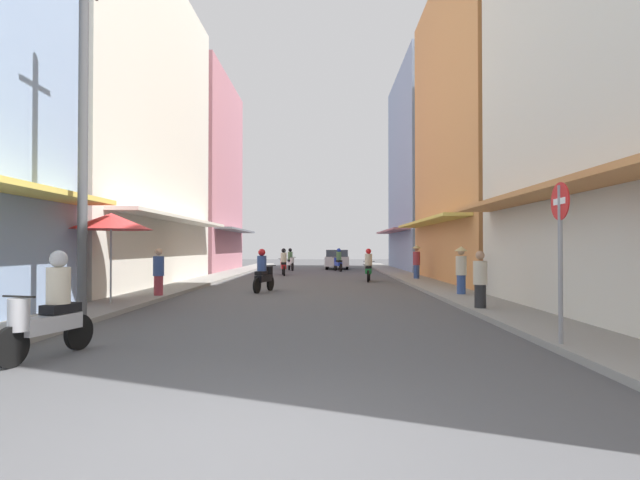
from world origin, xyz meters
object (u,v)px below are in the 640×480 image
vendor_umbrella (111,221)px  pedestrian_far (480,282)px  utility_pole (83,136)px  motorbike_white (291,261)px  motorbike_blue (338,261)px  parked_car (337,259)px  motorbike_green (369,267)px  pedestrian_crossing (461,269)px  motorbike_silver (49,310)px  pedestrian_midway (159,274)px  pedestrian_foreground (417,261)px  motorbike_red (283,263)px  motorbike_black (264,273)px  street_sign_no_entry (560,242)px

vendor_umbrella → pedestrian_far: bearing=-5.3°
vendor_umbrella → utility_pole: bearing=-77.8°
pedestrian_far → motorbike_white: bearing=105.7°
vendor_umbrella → utility_pole: (0.61, -2.81, 1.69)m
motorbike_blue → parked_car: size_ratio=0.43×
motorbike_green → pedestrian_crossing: pedestrian_crossing is taller
motorbike_silver → parked_car: motorbike_silver is taller
motorbike_blue → pedestrian_far: bearing=-82.0°
motorbike_green → pedestrian_midway: bearing=-131.5°
parked_car → vendor_umbrella: 25.38m
pedestrian_crossing → pedestrian_foreground: 8.09m
motorbike_red → motorbike_blue: bearing=55.8°
motorbike_white → vendor_umbrella: size_ratio=0.69×
parked_car → pedestrian_far: size_ratio=2.71×
motorbike_blue → vendor_umbrella: size_ratio=0.69×
motorbike_black → pedestrian_far: bearing=-42.6°
motorbike_green → vendor_umbrella: size_ratio=0.71×
motorbike_blue → pedestrian_crossing: 18.18m
street_sign_no_entry → pedestrian_foreground: bearing=87.5°
motorbike_silver → pedestrian_far: motorbike_silver is taller
motorbike_black → utility_pole: size_ratio=0.22×
motorbike_black → motorbike_red: bearing=91.2°
motorbike_white → motorbike_red: 6.05m
motorbike_black → parked_car: size_ratio=0.42×
motorbike_black → street_sign_no_entry: size_ratio=0.67×
motorbike_red → motorbike_green: (4.54, -5.26, 0.00)m
motorbike_white → motorbike_green: same height
motorbike_white → pedestrian_far: size_ratio=1.15×
motorbike_blue → motorbike_white: bearing=160.7°
pedestrian_foreground → street_sign_no_entry: street_sign_no_entry is taller
motorbike_black → street_sign_no_entry: 11.93m
parked_car → pedestrian_midway: bearing=-105.4°
motorbike_black → utility_pole: (-2.93, -7.57, 3.31)m
street_sign_no_entry → motorbike_black: bearing=120.1°
street_sign_no_entry → motorbike_white: bearing=102.8°
pedestrian_foreground → motorbike_silver: bearing=-116.5°
motorbike_black → motorbike_blue: bearing=79.0°
motorbike_blue → pedestrian_midway: pedestrian_midway is taller
motorbike_black → motorbike_red: 11.00m
pedestrian_foreground → utility_pole: (-9.61, -13.72, 3.03)m
pedestrian_far → pedestrian_midway: (-9.13, 3.12, 0.03)m
motorbike_red → motorbike_black: bearing=-88.8°
motorbike_white → parked_car: motorbike_white is taller
pedestrian_far → vendor_umbrella: vendor_umbrella is taller
motorbike_red → street_sign_no_entry: bearing=-73.8°
pedestrian_midway → utility_pole: (0.06, -5.04, 3.22)m
pedestrian_foreground → street_sign_no_entry: bearing=-92.5°
motorbike_blue → vendor_umbrella: bearing=-107.8°
utility_pole → parked_car: bearing=77.5°
motorbike_red → parked_car: bearing=69.0°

